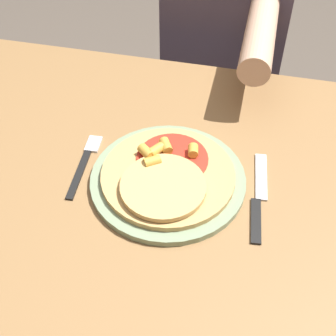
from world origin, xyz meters
The scene contains 7 objects.
ground_plane centered at (0.00, 0.00, 0.00)m, with size 8.00×8.00×0.00m, color brown.
dining_table centered at (0.00, 0.00, 0.63)m, with size 1.25×0.77×0.74m.
plate centered at (0.03, -0.02, 0.75)m, with size 0.30×0.30×0.01m.
pizza centered at (0.03, -0.02, 0.77)m, with size 0.26×0.26×0.04m.
fork centered at (-0.14, 0.00, 0.75)m, with size 0.03×0.18×0.00m.
knife centered at (0.21, -0.02, 0.75)m, with size 0.03×0.22×0.00m.
person_diner centered at (0.06, 0.62, 0.69)m, with size 0.34×0.52×1.20m.
Camera 1 is at (0.16, -0.60, 1.42)m, focal length 50.00 mm.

